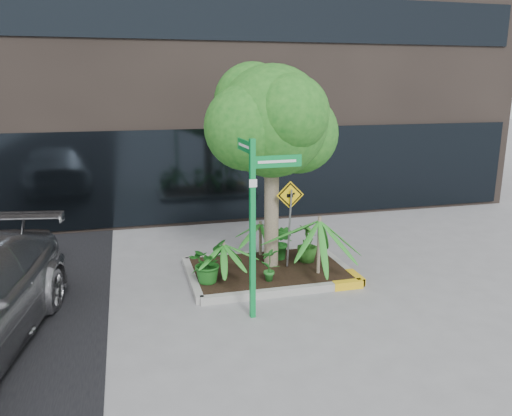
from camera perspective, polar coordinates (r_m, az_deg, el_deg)
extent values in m
plane|color=gray|center=(10.24, 0.78, -8.32)|extent=(80.00, 80.00, 0.00)
cube|color=#9E9E99|center=(11.53, -0.13, -5.32)|extent=(3.20, 0.15, 0.15)
cube|color=#9E9E99|center=(9.56, 3.26, -9.54)|extent=(3.20, 0.15, 0.15)
cube|color=#9E9E99|center=(10.23, -7.33, -8.01)|extent=(0.15, 2.20, 0.15)
cube|color=#9E9E99|center=(11.06, 9.44, -6.37)|extent=(0.15, 2.20, 0.15)
cube|color=yellow|center=(10.01, 10.43, -8.64)|extent=(0.60, 0.17, 0.15)
cube|color=black|center=(10.52, 1.40, -7.01)|extent=(3.05, 2.05, 0.06)
cylinder|color=gray|center=(10.33, 1.78, 0.03)|extent=(0.30, 0.30, 2.79)
cylinder|color=gray|center=(10.15, 2.33, 5.68)|extent=(0.53, 0.15, 0.91)
sphere|color=#1C621C|center=(10.05, 1.86, 9.87)|extent=(2.24, 2.24, 2.24)
sphere|color=#1C621C|center=(10.54, 4.84, 8.50)|extent=(1.68, 1.68, 1.68)
sphere|color=#1C621C|center=(9.73, -1.03, 9.19)|extent=(1.68, 1.68, 1.68)
sphere|color=#1C621C|center=(9.56, 3.93, 10.75)|extent=(1.49, 1.49, 1.49)
sphere|color=#1C621C|center=(10.40, -0.38, 12.07)|extent=(1.58, 1.58, 1.58)
cylinder|color=gray|center=(10.13, 7.19, -4.21)|extent=(0.07, 0.07, 1.19)
cylinder|color=gray|center=(9.82, -3.72, -6.01)|extent=(0.07, 0.07, 0.77)
cylinder|color=gray|center=(11.17, 0.51, -3.45)|extent=(0.07, 0.07, 0.78)
imported|color=#1B611B|center=(9.71, -5.62, -6.16)|extent=(1.01, 1.01, 0.81)
imported|color=#2C6B20|center=(10.81, 5.88, -4.04)|extent=(0.50, 0.50, 0.81)
imported|color=#237224|center=(9.74, 1.56, -6.40)|extent=(0.43, 0.43, 0.69)
imported|color=#1E671E|center=(10.89, 2.95, -3.93)|extent=(0.60, 0.60, 0.78)
cube|color=#0D963F|center=(8.22, -0.41, -2.71)|extent=(0.09, 0.09, 3.06)
cube|color=#0D963F|center=(8.09, 2.40, 5.34)|extent=(0.85, 0.06, 0.20)
cube|color=#0D963F|center=(8.33, -1.26, 7.12)|extent=(0.06, 0.85, 0.20)
cube|color=white|center=(8.07, 2.44, 5.33)|extent=(0.65, 0.03, 0.04)
cube|color=white|center=(8.32, -1.37, 7.11)|extent=(0.03, 0.65, 0.04)
cube|color=white|center=(7.97, -0.33, 2.83)|extent=(0.13, 0.01, 0.13)
cylinder|color=slate|center=(10.23, 3.82, -2.42)|extent=(0.05, 0.27, 1.70)
cube|color=yellow|center=(10.03, 3.92, 1.49)|extent=(0.57, 0.04, 0.57)
cube|color=black|center=(10.02, 3.94, 1.48)|extent=(0.51, 0.02, 0.51)
cube|color=yellow|center=(10.02, 3.95, 1.47)|extent=(0.43, 0.02, 0.43)
cube|color=black|center=(10.02, 3.91, 1.42)|extent=(0.13, 0.01, 0.08)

